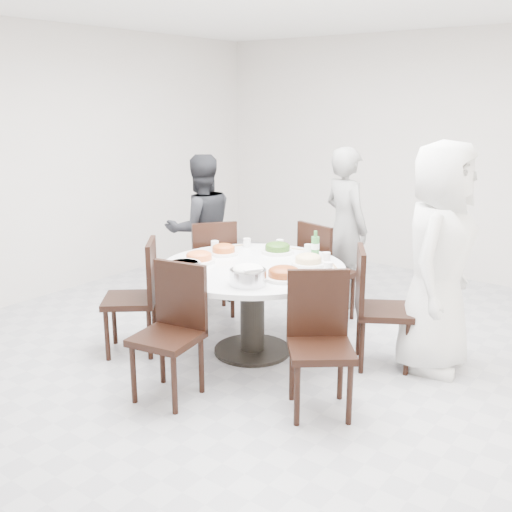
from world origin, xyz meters
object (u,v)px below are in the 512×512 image
Objects in this scene: diner_right at (438,258)px; diner_left at (201,229)px; chair_ne at (384,308)px; chair_n at (328,271)px; chair_se at (321,346)px; chair_nw at (211,267)px; chair_s at (167,335)px; soup_bowl at (183,268)px; rice_bowl at (248,277)px; dining_table at (252,309)px; diner_middle at (345,227)px; chair_sw at (130,297)px; beverage_bottle at (315,244)px.

diner_left is at bearing 81.60° from diner_right.
chair_ne is 1.08m from chair_n.
chair_nw is at bearing 112.45° from chair_se.
chair_s is 0.67m from soup_bowl.
chair_nw reaches higher than soup_bowl.
rice_bowl is (1.16, -0.90, 0.33)m from chair_nw.
diner_right is 1.94m from soup_bowl.
dining_table is 1.09m from chair_se.
diner_middle reaches higher than chair_ne.
soup_bowl is (-0.31, 0.50, 0.32)m from chair_s.
diner_middle is at bearing 153.36° from diner_left.
chair_se is 3.58× the size of soup_bowl.
chair_sw is 1.77m from chair_se.
chair_ne is at bearing 50.20° from chair_se.
chair_sw is 0.54× the size of diner_right.
rice_bowl is at bearing 58.89° from chair_sw.
chair_ne is 2.05m from chair_sw.
chair_sw is (0.07, -1.08, 0.00)m from chair_nw.
soup_bowl is at bearing -122.37° from dining_table.
diner_right is at bearing 174.16° from chair_n.
dining_table is 1.59m from diner_middle.
diner_middle is at bearing 9.47° from chair_ne.
diner_middle reaches higher than diner_left.
chair_s is 0.59× the size of diner_middle.
chair_sw is 0.61m from soup_bowl.
chair_nw is 1.71m from chair_s.
diner_right is 1.11× the size of diner_middle.
soup_bowl is 1.15m from beverage_bottle.
chair_nw is (-0.97, -0.57, 0.00)m from chair_n.
beverage_bottle is at bearing 90.52° from rice_bowl.
beverage_bottle is (0.58, 0.99, 0.08)m from soup_bowl.
chair_sw is 1.60m from beverage_bottle.
chair_n reaches higher than rice_bowl.
chair_ne reaches higher than rice_bowl.
chair_ne is 1.70m from chair_s.
diner_right reaches higher than diner_middle.
chair_se is 1.29m from beverage_bottle.
chair_n is at bearing 124.63° from diner_middle.
chair_nw is 1.51m from rice_bowl.
chair_ne is 1.85m from chair_nw.
chair_sw is (-0.90, -1.65, 0.00)m from chair_n.
chair_n is 2.04m from chair_s.
diner_right is (0.32, 0.21, 0.41)m from chair_ne.
diner_middle is at bearing 75.88° from chair_se.
dining_table is 0.70m from soup_bowl.
chair_ne is at bearing 79.35° from chair_sw.
chair_nw is (-1.85, 0.06, 0.00)m from chair_ne.
chair_nw is 0.59× the size of diner_middle.
chair_s is 1.57m from beverage_bottle.
diner_middle reaches higher than rice_bowl.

